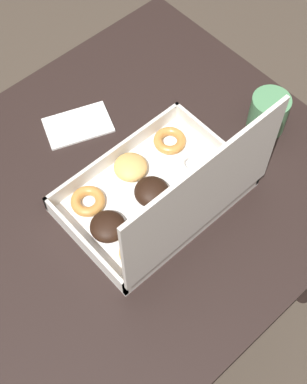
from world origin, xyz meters
TOP-DOWN VIEW (x-y plane):
  - ground_plane at (0.00, 0.00)m, footprint 8.00×8.00m
  - dining_table at (0.00, 0.00)m, footprint 1.02×0.83m
  - donut_box at (-0.06, 0.09)m, footprint 0.39×0.27m
  - coffee_mug at (-0.39, 0.09)m, footprint 0.09×0.09m
  - paper_napkin at (-0.06, -0.21)m, footprint 0.18×0.14m

SIDE VIEW (x-z plane):
  - ground_plane at x=0.00m, z-range 0.00..0.00m
  - dining_table at x=0.00m, z-range 0.26..0.99m
  - paper_napkin at x=-0.06m, z-range 0.74..0.74m
  - coffee_mug at x=-0.39m, z-range 0.74..0.83m
  - donut_box at x=-0.06m, z-range 0.64..0.94m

